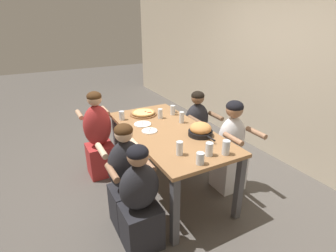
% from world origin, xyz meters
% --- Properties ---
extents(ground_plane, '(18.00, 18.00, 0.00)m').
position_xyz_m(ground_plane, '(0.00, 0.00, 0.00)').
color(ground_plane, '#514C47').
rests_on(ground_plane, ground).
extents(restaurant_back_panel, '(10.00, 0.06, 3.20)m').
position_xyz_m(restaurant_back_panel, '(0.00, 1.85, 1.60)').
color(restaurant_back_panel, beige).
rests_on(restaurant_back_panel, ground).
extents(dining_table, '(1.81, 0.89, 0.79)m').
position_xyz_m(dining_table, '(0.00, 0.00, 0.70)').
color(dining_table, '#996B42').
rests_on(dining_table, ground).
extents(pizza_board_main, '(0.36, 0.36, 0.05)m').
position_xyz_m(pizza_board_main, '(-0.61, -0.05, 0.82)').
color(pizza_board_main, brown).
rests_on(pizza_board_main, dining_table).
extents(skillet_bowl, '(0.40, 0.27, 0.15)m').
position_xyz_m(skillet_bowl, '(0.30, 0.25, 0.86)').
color(skillet_bowl, black).
rests_on(skillet_bowl, dining_table).
extents(empty_plate_a, '(0.18, 0.18, 0.02)m').
position_xyz_m(empty_plate_a, '(-0.07, -0.21, 0.80)').
color(empty_plate_a, white).
rests_on(empty_plate_a, dining_table).
extents(empty_plate_b, '(0.21, 0.21, 0.02)m').
position_xyz_m(empty_plate_b, '(-0.29, -0.20, 0.80)').
color(empty_plate_b, white).
rests_on(empty_plate_b, dining_table).
extents(cocktail_glass_blue, '(0.07, 0.07, 0.11)m').
position_xyz_m(cocktail_glass_blue, '(-0.51, 0.35, 0.83)').
color(cocktail_glass_blue, silver).
rests_on(cocktail_glass_blue, dining_table).
extents(drinking_glass_a, '(0.07, 0.07, 0.11)m').
position_xyz_m(drinking_glass_a, '(0.82, -0.11, 0.84)').
color(drinking_glass_a, silver).
rests_on(drinking_glass_a, dining_table).
extents(drinking_glass_b, '(0.06, 0.06, 0.13)m').
position_xyz_m(drinking_glass_b, '(-0.43, 0.30, 0.85)').
color(drinking_glass_b, silver).
rests_on(drinking_glass_b, dining_table).
extents(drinking_glass_c, '(0.07, 0.07, 0.13)m').
position_xyz_m(drinking_glass_c, '(0.73, 0.06, 0.85)').
color(drinking_glass_c, silver).
rests_on(drinking_glass_c, dining_table).
extents(drinking_glass_d, '(0.07, 0.07, 0.15)m').
position_xyz_m(drinking_glass_d, '(0.78, 0.21, 0.86)').
color(drinking_glass_d, silver).
rests_on(drinking_glass_d, dining_table).
extents(drinking_glass_e, '(0.06, 0.06, 0.13)m').
position_xyz_m(drinking_glass_e, '(-0.39, 0.09, 0.85)').
color(drinking_glass_e, silver).
rests_on(drinking_glass_e, dining_table).
extents(drinking_glass_f, '(0.06, 0.06, 0.14)m').
position_xyz_m(drinking_glass_f, '(-0.12, 0.26, 0.86)').
color(drinking_glass_f, silver).
rests_on(drinking_glass_f, dining_table).
extents(drinking_glass_g, '(0.07, 0.07, 0.14)m').
position_xyz_m(drinking_glass_g, '(0.58, -0.19, 0.86)').
color(drinking_glass_g, silver).
rests_on(drinking_glass_g, dining_table).
extents(drinking_glass_h, '(0.07, 0.07, 0.12)m').
position_xyz_m(drinking_glass_h, '(-0.57, -0.37, 0.84)').
color(drinking_glass_h, silver).
rests_on(drinking_glass_h, dining_table).
extents(diner_near_right, '(0.51, 0.40, 1.06)m').
position_xyz_m(diner_near_right, '(0.71, -0.67, 0.48)').
color(diner_near_right, '#232328').
rests_on(diner_near_right, ground).
extents(diner_far_midleft, '(0.51, 0.40, 1.09)m').
position_xyz_m(diner_far_midleft, '(-0.37, 0.67, 0.49)').
color(diner_far_midleft, '#232328').
rests_on(diner_far_midleft, ground).
extents(diner_near_midright, '(0.51, 0.40, 1.13)m').
position_xyz_m(diner_near_midright, '(0.37, -0.67, 0.51)').
color(diner_near_midright, '#232328').
rests_on(diner_near_midright, ground).
extents(diner_far_midright, '(0.51, 0.40, 1.15)m').
position_xyz_m(diner_far_midright, '(0.37, 0.67, 0.53)').
color(diner_far_midright, silver).
rests_on(diner_far_midright, ground).
extents(diner_near_left, '(0.51, 0.40, 1.18)m').
position_xyz_m(diner_near_left, '(-0.70, -0.67, 0.53)').
color(diner_near_left, '#B22D2D').
rests_on(diner_near_left, ground).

